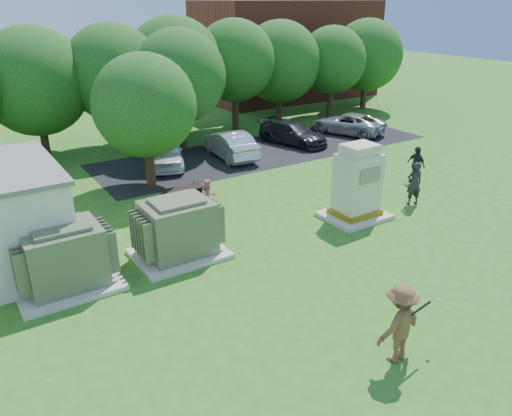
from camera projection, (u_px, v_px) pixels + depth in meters
ground at (328, 291)px, 15.03m from camera, size 120.00×120.00×0.00m
brick_building at (286, 50)px, 43.38m from camera, size 15.00×8.00×8.00m
parking_strip at (268, 150)px, 28.98m from camera, size 20.00×6.00×0.01m
transformer_left at (64, 259)px, 14.89m from camera, size 3.00×2.40×2.07m
transformer_right at (178, 230)px, 16.74m from camera, size 3.00×2.40×2.07m
generator_cabinet at (357, 186)px, 19.57m from camera, size 2.49×2.03×3.03m
picnic_table at (185, 194)px, 21.23m from camera, size 1.69×1.27×0.72m
batter at (399, 324)px, 11.82m from camera, size 1.36×0.83×2.05m
person_by_generator at (414, 183)px, 21.00m from camera, size 0.79×0.64×1.88m
person_at_picnic at (208, 197)px, 20.01m from camera, size 0.79×0.64×1.53m
person_walking_right at (416, 165)px, 23.58m from camera, size 0.47×1.05×1.76m
car_white at (165, 151)px, 26.05m from camera, size 3.28×4.78×1.51m
car_silver_a at (230, 144)px, 27.38m from camera, size 2.00×4.63×1.48m
car_dark at (293, 133)px, 29.96m from camera, size 2.92×4.81×1.30m
car_silver_b at (347, 123)px, 32.25m from camera, size 3.82×5.30×1.34m
batting_equipment at (421, 308)px, 11.89m from camera, size 1.37×0.23×0.18m
tree_row at (145, 74)px, 28.61m from camera, size 41.30×13.30×7.30m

